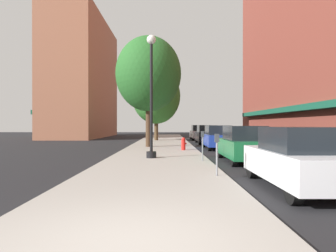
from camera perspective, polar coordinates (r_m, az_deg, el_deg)
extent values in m
plane|color=black|center=(22.37, 9.13, -4.13)|extent=(90.00, 90.00, 0.00)
cube|color=gray|center=(23.10, -1.13, -3.84)|extent=(4.80, 50.00, 0.12)
cube|color=brown|center=(31.55, 29.30, 19.49)|extent=(6.00, 40.00, 24.23)
cube|color=#144C38|center=(28.35, 23.32, 3.05)|extent=(0.90, 34.00, 0.50)
cube|color=#9E6047|center=(43.06, -15.53, 8.55)|extent=(6.00, 18.00, 15.83)
cube|color=#144C38|center=(43.66, -19.76, 2.08)|extent=(0.90, 15.30, 0.50)
cylinder|color=black|center=(14.51, -3.03, -5.46)|extent=(0.48, 0.48, 0.30)
cylinder|color=black|center=(14.49, -3.03, 5.42)|extent=(0.14, 0.14, 5.20)
sphere|color=silver|center=(15.00, -3.03, 16.06)|extent=(0.44, 0.44, 0.44)
cylinder|color=red|center=(18.90, 3.10, -3.63)|extent=(0.26, 0.26, 0.62)
sphere|color=red|center=(18.88, 3.10, -2.54)|extent=(0.24, 0.24, 0.24)
cylinder|color=red|center=(18.90, 3.52, -3.36)|extent=(0.12, 0.10, 0.10)
cylinder|color=slate|center=(9.57, 9.42, -6.19)|extent=(0.06, 0.06, 1.05)
cube|color=#33383D|center=(9.52, 9.43, -2.27)|extent=(0.14, 0.09, 0.26)
cylinder|color=slate|center=(13.40, 6.74, -4.33)|extent=(0.06, 0.06, 1.05)
cube|color=#33383D|center=(13.36, 6.74, -1.53)|extent=(0.14, 0.09, 0.26)
cylinder|color=#4C3823|center=(30.72, -2.10, -0.21)|extent=(0.40, 0.40, 2.66)
ellipsoid|color=#2D6B28|center=(30.86, -2.10, 5.71)|extent=(4.94, 4.94, 5.68)
cylinder|color=#422D1E|center=(21.67, -3.58, 0.66)|extent=(0.40, 0.40, 3.49)
ellipsoid|color=#235B23|center=(21.97, -3.58, 9.86)|extent=(4.71, 4.71, 5.42)
cylinder|color=black|center=(10.10, 15.82, -7.71)|extent=(0.22, 0.64, 0.64)
cylinder|color=black|center=(10.63, 24.01, -7.33)|extent=(0.22, 0.64, 0.64)
cylinder|color=black|center=(7.12, 22.92, -11.12)|extent=(0.22, 0.64, 0.64)
cube|color=silver|center=(8.82, 23.58, -6.80)|extent=(1.80, 4.30, 0.76)
cube|color=black|center=(8.62, 23.99, -2.29)|extent=(1.56, 2.20, 0.64)
cylinder|color=black|center=(15.75, 10.07, -4.83)|extent=(0.22, 0.64, 0.64)
cylinder|color=black|center=(16.10, 15.56, -4.72)|extent=(0.22, 0.64, 0.64)
cylinder|color=black|center=(12.63, 12.58, -6.10)|extent=(0.22, 0.64, 0.64)
cylinder|color=black|center=(13.05, 19.32, -5.90)|extent=(0.22, 0.64, 0.64)
cube|color=#196638|center=(14.33, 14.26, -4.06)|extent=(1.80, 4.30, 0.76)
cube|color=black|center=(14.15, 14.41, -1.27)|extent=(1.56, 2.20, 0.64)
cylinder|color=black|center=(22.87, 6.95, -3.23)|extent=(0.22, 0.64, 0.64)
cylinder|color=black|center=(23.10, 10.80, -3.20)|extent=(0.22, 0.64, 0.64)
cylinder|color=black|center=(19.70, 8.06, -3.80)|extent=(0.22, 0.64, 0.64)
cylinder|color=black|center=(19.97, 12.50, -3.74)|extent=(0.22, 0.64, 0.64)
cube|color=#1E389E|center=(21.38, 9.54, -2.62)|extent=(1.80, 4.30, 0.76)
cube|color=black|center=(21.20, 9.61, -0.75)|extent=(1.56, 2.20, 0.64)
cylinder|color=black|center=(28.73, 5.56, -2.51)|extent=(0.22, 0.64, 0.64)
cylinder|color=black|center=(28.92, 8.64, -2.49)|extent=(0.22, 0.64, 0.64)
cylinder|color=black|center=(25.55, 6.24, -2.86)|extent=(0.22, 0.64, 0.64)
cylinder|color=black|center=(25.76, 9.69, -2.83)|extent=(0.22, 0.64, 0.64)
cube|color=black|center=(27.21, 7.51, -1.99)|extent=(1.80, 4.30, 0.76)
cube|color=black|center=(27.05, 7.55, -0.52)|extent=(1.56, 2.20, 0.64)
cylinder|color=black|center=(35.34, 4.54, -1.98)|extent=(0.22, 0.64, 0.64)
cylinder|color=black|center=(35.50, 7.06, -1.97)|extent=(0.22, 0.64, 0.64)
cylinder|color=black|center=(32.16, 4.98, -2.21)|extent=(0.22, 0.64, 0.64)
cylinder|color=black|center=(32.32, 7.74, -2.20)|extent=(0.22, 0.64, 0.64)
cube|color=#B2B2BA|center=(33.81, 6.07, -1.54)|extent=(1.80, 4.30, 0.76)
cube|color=black|center=(33.64, 6.10, -0.36)|extent=(1.56, 2.20, 0.64)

